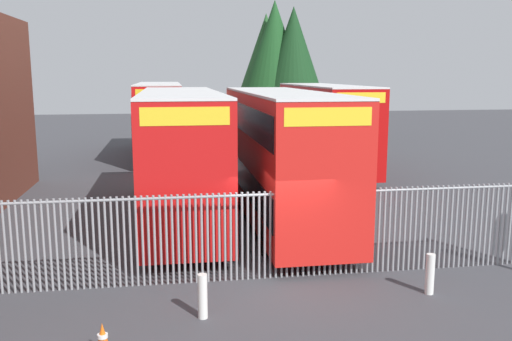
{
  "coord_description": "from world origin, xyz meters",
  "views": [
    {
      "loc": [
        -2.67,
        -12.71,
        5.0
      ],
      "look_at": [
        0.0,
        4.0,
        2.0
      ],
      "focal_mm": 38.5,
      "sensor_mm": 36.0,
      "label": 1
    }
  ],
  "objects_px": {
    "double_decker_bus_behind_fence_right": "(324,124)",
    "double_decker_bus_behind_fence_left": "(181,151)",
    "bollard_near_left": "(203,296)",
    "double_decker_bus_far_back": "(159,117)",
    "double_decker_bus_near_gate": "(281,151)",
    "traffic_cone_by_gate": "(103,339)",
    "bollard_center_front": "(430,274)"
  },
  "relations": [
    {
      "from": "double_decker_bus_behind_fence_left",
      "to": "double_decker_bus_behind_fence_right",
      "type": "relative_size",
      "value": 1.0
    },
    {
      "from": "double_decker_bus_behind_fence_left",
      "to": "double_decker_bus_behind_fence_right",
      "type": "bearing_deg",
      "value": 49.72
    },
    {
      "from": "double_decker_bus_behind_fence_right",
      "to": "traffic_cone_by_gate",
      "type": "height_order",
      "value": "double_decker_bus_behind_fence_right"
    },
    {
      "from": "double_decker_bus_far_back",
      "to": "traffic_cone_by_gate",
      "type": "relative_size",
      "value": 18.32
    },
    {
      "from": "double_decker_bus_far_back",
      "to": "bollard_near_left",
      "type": "bearing_deg",
      "value": -87.16
    },
    {
      "from": "double_decker_bus_behind_fence_left",
      "to": "double_decker_bus_far_back",
      "type": "bearing_deg",
      "value": 93.53
    },
    {
      "from": "bollard_near_left",
      "to": "traffic_cone_by_gate",
      "type": "relative_size",
      "value": 1.61
    },
    {
      "from": "bollard_center_front",
      "to": "bollard_near_left",
      "type": "bearing_deg",
      "value": -175.01
    },
    {
      "from": "double_decker_bus_far_back",
      "to": "bollard_near_left",
      "type": "xyz_separation_m",
      "value": [
        1.14,
        -22.94,
        -1.95
      ]
    },
    {
      "from": "bollard_near_left",
      "to": "double_decker_bus_behind_fence_left",
      "type": "bearing_deg",
      "value": 91.5
    },
    {
      "from": "double_decker_bus_behind_fence_left",
      "to": "double_decker_bus_far_back",
      "type": "xyz_separation_m",
      "value": [
        -0.93,
        15.14,
        0.0
      ]
    },
    {
      "from": "double_decker_bus_near_gate",
      "to": "traffic_cone_by_gate",
      "type": "relative_size",
      "value": 18.32
    },
    {
      "from": "double_decker_bus_far_back",
      "to": "bollard_center_front",
      "type": "bearing_deg",
      "value": -74.19
    },
    {
      "from": "double_decker_bus_behind_fence_right",
      "to": "bollard_near_left",
      "type": "height_order",
      "value": "double_decker_bus_behind_fence_right"
    },
    {
      "from": "double_decker_bus_behind_fence_left",
      "to": "bollard_center_front",
      "type": "distance_m",
      "value": 9.33
    },
    {
      "from": "bollard_near_left",
      "to": "bollard_center_front",
      "type": "relative_size",
      "value": 1.0
    },
    {
      "from": "double_decker_bus_near_gate",
      "to": "bollard_near_left",
      "type": "bearing_deg",
      "value": -113.58
    },
    {
      "from": "double_decker_bus_behind_fence_left",
      "to": "double_decker_bus_far_back",
      "type": "height_order",
      "value": "same"
    },
    {
      "from": "double_decker_bus_behind_fence_right",
      "to": "bollard_center_front",
      "type": "bearing_deg",
      "value": -97.5
    },
    {
      "from": "bollard_near_left",
      "to": "double_decker_bus_behind_fence_right",
      "type": "bearing_deg",
      "value": 66.22
    },
    {
      "from": "double_decker_bus_behind_fence_right",
      "to": "double_decker_bus_behind_fence_left",
      "type": "bearing_deg",
      "value": -130.28
    },
    {
      "from": "traffic_cone_by_gate",
      "to": "bollard_near_left",
      "type": "bearing_deg",
      "value": 32.29
    },
    {
      "from": "double_decker_bus_behind_fence_right",
      "to": "bollard_near_left",
      "type": "bearing_deg",
      "value": -113.78
    },
    {
      "from": "double_decker_bus_near_gate",
      "to": "double_decker_bus_far_back",
      "type": "xyz_separation_m",
      "value": [
        -4.25,
        15.81,
        0.0
      ]
    },
    {
      "from": "double_decker_bus_near_gate",
      "to": "double_decker_bus_behind_fence_left",
      "type": "bearing_deg",
      "value": 168.58
    },
    {
      "from": "bollard_center_front",
      "to": "traffic_cone_by_gate",
      "type": "distance_m",
      "value": 7.29
    },
    {
      "from": "double_decker_bus_near_gate",
      "to": "double_decker_bus_behind_fence_left",
      "type": "xyz_separation_m",
      "value": [
        -3.31,
        0.67,
        0.0
      ]
    },
    {
      "from": "traffic_cone_by_gate",
      "to": "double_decker_bus_behind_fence_left",
      "type": "bearing_deg",
      "value": 79.44
    },
    {
      "from": "double_decker_bus_behind_fence_left",
      "to": "double_decker_bus_behind_fence_right",
      "type": "xyz_separation_m",
      "value": [
        7.57,
        8.93,
        0.0
      ]
    },
    {
      "from": "double_decker_bus_behind_fence_right",
      "to": "bollard_near_left",
      "type": "relative_size",
      "value": 11.38
    },
    {
      "from": "double_decker_bus_far_back",
      "to": "bollard_center_front",
      "type": "height_order",
      "value": "double_decker_bus_far_back"
    },
    {
      "from": "double_decker_bus_near_gate",
      "to": "bollard_center_front",
      "type": "height_order",
      "value": "double_decker_bus_near_gate"
    }
  ]
}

